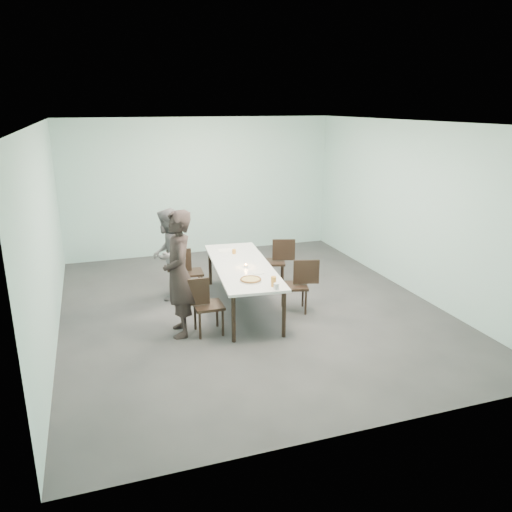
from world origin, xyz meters
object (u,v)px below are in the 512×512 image
object	(u,v)px
beer_glass	(274,282)
side_plate	(258,273)
diner_near	(179,274)
diner_far	(168,254)
table	(242,268)
chair_far_left	(186,269)
amber_tumbler	(234,251)
pizza	(251,280)
chair_near_left	(203,302)
tealight	(246,266)
water_tumbler	(276,286)
chair_far_right	(278,258)
chair_near_right	(299,282)

from	to	relation	value
beer_glass	side_plate	bearing A→B (deg)	91.25
diner_near	beer_glass	size ratio (longest dim) A/B	12.40
diner_far	table	bearing A→B (deg)	75.02
chair_far_left	amber_tumbler	world-z (taller)	chair_far_left
pizza	chair_near_left	bearing A→B (deg)	178.62
tealight	amber_tumbler	world-z (taller)	amber_tumbler
chair_near_left	chair_far_left	xyz separation A→B (m)	(0.05, 1.57, 0.00)
tealight	water_tumbler	bearing A→B (deg)	-84.17
chair_far_right	side_plate	bearing A→B (deg)	75.50
table	chair_far_right	xyz separation A→B (m)	(0.96, 0.87, -0.19)
diner_near	side_plate	distance (m)	1.29
table	diner_far	world-z (taller)	diner_far
chair_far_right	diner_far	xyz separation A→B (m)	(-2.03, -0.03, 0.29)
chair_near_right	pizza	bearing A→B (deg)	36.50
side_plate	amber_tumbler	bearing A→B (deg)	93.49
pizza	amber_tumbler	distance (m)	1.44
water_tumbler	pizza	bearing A→B (deg)	117.49
diner_far	side_plate	xyz separation A→B (m)	(1.19, -1.32, -0.03)
side_plate	chair_far_right	bearing A→B (deg)	58.08
table	beer_glass	size ratio (longest dim) A/B	17.85
side_plate	tealight	distance (m)	0.35
chair_near_right	diner_far	xyz separation A→B (m)	(-1.91, 1.27, 0.29)
water_tumbler	amber_tumbler	world-z (taller)	water_tumbler
water_tumbler	diner_far	bearing A→B (deg)	120.00
table	chair_far_left	xyz separation A→B (m)	(-0.78, 0.80, -0.19)
chair_near_left	pizza	distance (m)	0.78
chair_far_left	pizza	size ratio (longest dim) A/B	2.56
chair_far_left	chair_far_right	xyz separation A→B (m)	(1.75, 0.07, 0.00)
chair_far_right	diner_far	bearing A→B (deg)	18.28
pizza	chair_far_left	bearing A→B (deg)	113.10
chair_near_left	table	bearing A→B (deg)	42.69
side_plate	tealight	xyz separation A→B (m)	(-0.10, 0.33, 0.02)
pizza	side_plate	size ratio (longest dim) A/B	1.89
chair_far_left	diner_near	distance (m)	1.57
beer_glass	water_tumbler	xyz separation A→B (m)	(-0.00, -0.12, -0.03)
chair_far_right	diner_near	bearing A→B (deg)	53.40
side_plate	beer_glass	xyz separation A→B (m)	(0.01, -0.64, 0.07)
side_plate	table	bearing A→B (deg)	103.58
chair_near_left	diner_near	distance (m)	0.54
chair_near_right	chair_far_right	bearing A→B (deg)	-79.74
chair_near_right	tealight	size ratio (longest dim) A/B	15.54
chair_far_left	chair_far_right	size ratio (longest dim) A/B	1.00
water_tumbler	amber_tumbler	size ratio (longest dim) A/B	1.12
chair_near_right	beer_glass	distance (m)	1.04
table	diner_far	distance (m)	1.37
side_plate	pizza	bearing A→B (deg)	-126.36
pizza	beer_glass	distance (m)	0.41
chair_near_left	amber_tumbler	distance (m)	1.69
chair_far_right	chair_near_left	bearing A→B (deg)	59.83
chair_near_left	side_plate	bearing A→B (deg)	16.86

